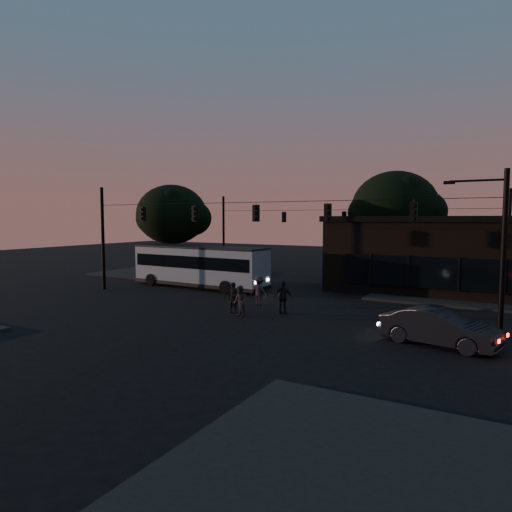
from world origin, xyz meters
The scene contains 14 objects.
ground centered at (0.00, 0.00, 0.00)m, with size 120.00×120.00×0.00m, color black.
sidewalk_far_right centered at (12.00, 14.00, 0.07)m, with size 14.00×10.00×0.15m, color black.
sidewalk_far_left centered at (-14.00, 14.00, 0.07)m, with size 14.00×10.00×0.15m, color black.
building centered at (9.00, 15.97, 2.71)m, with size 15.40×10.41×5.40m.
tree_behind centered at (4.00, 22.00, 6.19)m, with size 7.60×7.60×9.43m.
tree_left centered at (-14.00, 13.00, 5.57)m, with size 6.40×6.40×8.30m.
signal_rig_near centered at (0.00, 4.00, 4.45)m, with size 26.24×0.30×7.50m.
signal_rig_far centered at (0.00, 20.00, 4.20)m, with size 26.24×0.30×7.50m.
bus centered at (-7.29, 8.15, 1.76)m, with size 11.27×3.11×3.14m.
car centered at (10.87, 0.21, 0.77)m, with size 1.64×4.69×1.55m, color black.
pedestrian_a centered at (-0.02, 1.47, 0.86)m, with size 0.62×0.41×1.71m, color black.
pedestrian_b centered at (0.82, 0.85, 0.84)m, with size 0.82×0.64×1.68m, color #363132.
pedestrian_c centered at (2.45, 2.71, 0.91)m, with size 1.06×0.44×1.82m, color black.
pedestrian_d centered at (0.15, 4.10, 0.89)m, with size 1.15×0.66×1.78m, color #252028.
Camera 1 is at (13.43, -19.59, 5.27)m, focal length 32.00 mm.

